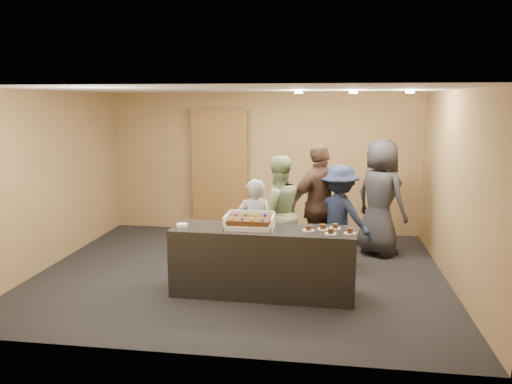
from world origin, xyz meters
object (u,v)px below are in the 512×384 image
person_brown_extra (320,205)px  person_navy_man (339,217)px  person_server_grey (254,229)px  sheet_cake (249,221)px  person_sage_man (278,213)px  storage_cabinet (220,171)px  plate_stack (182,225)px  cake_box (250,224)px  person_dark_suit (380,198)px  serving_counter (263,261)px

person_brown_extra → person_navy_man: bearing=120.1°
person_server_grey → person_brown_extra: bearing=-159.8°
sheet_cake → person_server_grey: bearing=92.6°
person_sage_man → storage_cabinet: bearing=-81.1°
storage_cabinet → plate_stack: bearing=-86.7°
sheet_cake → person_brown_extra: (0.89, 1.33, -0.04)m
cake_box → person_sage_man: 1.08m
person_sage_man → person_dark_suit: size_ratio=0.90×
cake_box → person_server_grey: bearing=92.7°
sheet_cake → cake_box: bearing=89.1°
cake_box → person_server_grey: size_ratio=0.44×
person_brown_extra → person_dark_suit: (0.98, 0.70, 0.01)m
sheet_cake → serving_counter: bearing=-0.0°
person_brown_extra → person_dark_suit: bearing=176.4°
serving_counter → plate_stack: size_ratio=16.33×
plate_stack → person_navy_man: 2.45m
storage_cabinet → person_brown_extra: bearing=-43.1°
person_navy_man → serving_counter: bearing=79.0°
sheet_cake → storage_cabinet: bearing=108.9°
plate_stack → person_sage_man: size_ratio=0.08×
cake_box → person_brown_extra: (0.89, 1.31, 0.01)m
serving_counter → plate_stack: 1.18m
person_dark_suit → storage_cabinet: bearing=23.1°
person_dark_suit → person_sage_man: bearing=75.3°
cake_box → person_sage_man: bearing=75.9°
plate_stack → person_sage_man: (1.16, 1.12, -0.05)m
person_dark_suit → sheet_cake: bearing=91.7°
cake_box → person_brown_extra: size_ratio=0.33×
serving_counter → person_navy_man: bearing=51.4°
plate_stack → person_sage_man: 1.61m
serving_counter → cake_box: (-0.18, 0.02, 0.49)m
person_sage_man → person_brown_extra: size_ratio=0.91×
serving_counter → person_sage_man: person_sage_man is taller
person_sage_man → serving_counter: bearing=61.9°
person_brown_extra → person_dark_suit: size_ratio=0.99×
sheet_cake → person_server_grey: person_server_grey is taller
storage_cabinet → cake_box: size_ratio=3.77×
person_server_grey → serving_counter: bearing=90.7°
person_navy_man → storage_cabinet: bearing=-12.0°
person_navy_man → person_dark_suit: person_dark_suit is taller
storage_cabinet → cake_box: 3.35m
person_brown_extra → person_dark_suit: person_dark_suit is taller
serving_counter → cake_box: size_ratio=3.77×
storage_cabinet → person_dark_suit: storage_cabinet is taller
serving_counter → person_brown_extra: 1.59m
sheet_cake → person_dark_suit: bearing=47.3°
person_server_grey → person_dark_suit: (1.90, 1.43, 0.24)m
person_sage_man → person_brown_extra: 0.68m
storage_cabinet → person_sage_man: storage_cabinet is taller
sheet_cake → person_navy_man: 1.71m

